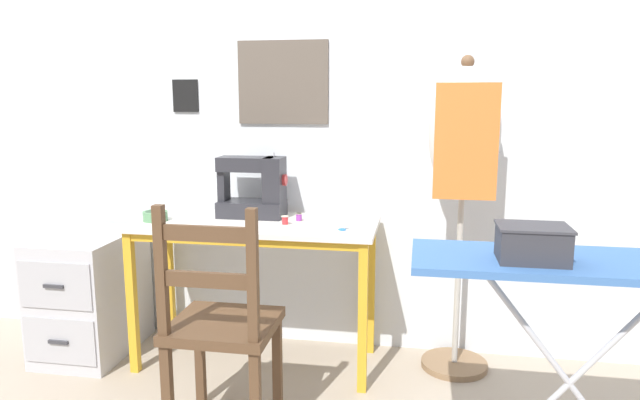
{
  "coord_description": "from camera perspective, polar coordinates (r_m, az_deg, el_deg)",
  "views": [
    {
      "loc": [
        0.78,
        -2.34,
        1.31
      ],
      "look_at": [
        0.33,
        0.22,
        0.84
      ],
      "focal_mm": 32.0,
      "sensor_mm": 36.0,
      "label": 1
    }
  ],
  "objects": [
    {
      "name": "scissors",
      "position": [
        2.59,
        2.88,
        -2.87
      ],
      "size": [
        0.13,
        0.12,
        0.01
      ],
      "color": "silver",
      "rests_on": "sewing_table"
    },
    {
      "name": "sewing_table",
      "position": [
        2.77,
        -6.62,
        -4.1
      ],
      "size": [
        1.18,
        0.49,
        0.72
      ],
      "color": "silver",
      "rests_on": "ground_plane"
    },
    {
      "name": "thread_spool_mid_table",
      "position": [
        2.75,
        -2.12,
        -1.73
      ],
      "size": [
        0.03,
        0.03,
        0.04
      ],
      "color": "purple",
      "rests_on": "sewing_table"
    },
    {
      "name": "fabric_bowl",
      "position": [
        2.87,
        -16.15,
        -1.51
      ],
      "size": [
        0.12,
        0.12,
        0.05
      ],
      "color": "#56895B",
      "rests_on": "sewing_table"
    },
    {
      "name": "thread_spool_near_machine",
      "position": [
        2.67,
        -3.52,
        -2.06
      ],
      "size": [
        0.04,
        0.04,
        0.04
      ],
      "color": "red",
      "rests_on": "sewing_table"
    },
    {
      "name": "ironing_board",
      "position": [
        1.97,
        24.43,
        -6.7
      ],
      "size": [
        1.03,
        0.37,
        0.82
      ],
      "color": "#3D6BAD",
      "rests_on": "ground_plane"
    },
    {
      "name": "sewing_machine",
      "position": [
        2.85,
        -6.46,
        1.13
      ],
      "size": [
        0.34,
        0.18,
        0.32
      ],
      "color": "#28282D",
      "rests_on": "sewing_table"
    },
    {
      "name": "wooden_chair",
      "position": [
        2.26,
        -9.87,
        -12.38
      ],
      "size": [
        0.4,
        0.38,
        0.94
      ],
      "color": "#513823",
      "rests_on": "ground_plane"
    },
    {
      "name": "ground_plane",
      "position": [
        2.79,
        -7.76,
        -17.83
      ],
      "size": [
        14.0,
        14.0,
        0.0
      ],
      "primitive_type": "plane",
      "color": "tan"
    },
    {
      "name": "dress_form",
      "position": [
        2.7,
        14.19,
        4.87
      ],
      "size": [
        0.32,
        0.32,
        1.49
      ],
      "color": "#846647",
      "rests_on": "ground_plane"
    },
    {
      "name": "filing_cabinet",
      "position": [
        3.2,
        -21.95,
        -8.69
      ],
      "size": [
        0.4,
        0.58,
        0.62
      ],
      "color": "#B7B7BC",
      "rests_on": "ground_plane"
    },
    {
      "name": "wall_back",
      "position": [
        3.0,
        -5.09,
        9.58
      ],
      "size": [
        10.0,
        0.07,
        2.55
      ],
      "color": "silver",
      "rests_on": "ground_plane"
    },
    {
      "name": "storage_box",
      "position": [
        1.87,
        20.47,
        -4.07
      ],
      "size": [
        0.22,
        0.16,
        0.11
      ],
      "color": "#333338",
      "rests_on": "ironing_board"
    }
  ]
}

